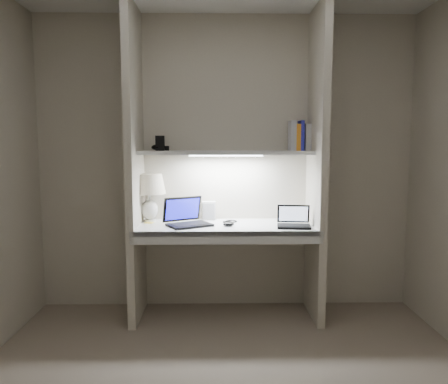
{
  "coord_description": "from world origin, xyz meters",
  "views": [
    {
      "loc": [
        -0.08,
        -2.26,
        1.44
      ],
      "look_at": [
        -0.02,
        1.05,
        1.06
      ],
      "focal_mm": 35.0,
      "sensor_mm": 36.0,
      "label": 1
    }
  ],
  "objects_px": {
    "table_lamp": "(149,189)",
    "book_row": "(303,137)",
    "laptop_main": "(187,219)",
    "laptop_netbook": "(294,222)",
    "speaker": "(209,211)"
  },
  "relations": [
    {
      "from": "laptop_main",
      "to": "laptop_netbook",
      "type": "bearing_deg",
      "value": -33.96
    },
    {
      "from": "laptop_main",
      "to": "book_row",
      "type": "relative_size",
      "value": 1.7
    },
    {
      "from": "laptop_netbook",
      "to": "book_row",
      "type": "xyz_separation_m",
      "value": [
        0.11,
        0.26,
        0.67
      ]
    },
    {
      "from": "table_lamp",
      "to": "laptop_netbook",
      "type": "distance_m",
      "value": 1.22
    },
    {
      "from": "book_row",
      "to": "table_lamp",
      "type": "bearing_deg",
      "value": -178.75
    },
    {
      "from": "laptop_netbook",
      "to": "speaker",
      "type": "distance_m",
      "value": 0.75
    },
    {
      "from": "laptop_main",
      "to": "speaker",
      "type": "distance_m",
      "value": 0.3
    },
    {
      "from": "laptop_main",
      "to": "table_lamp",
      "type": "bearing_deg",
      "value": 124.88
    },
    {
      "from": "speaker",
      "to": "table_lamp",
      "type": "bearing_deg",
      "value": -174.52
    },
    {
      "from": "table_lamp",
      "to": "laptop_main",
      "type": "height_order",
      "value": "table_lamp"
    },
    {
      "from": "table_lamp",
      "to": "book_row",
      "type": "height_order",
      "value": "book_row"
    },
    {
      "from": "table_lamp",
      "to": "laptop_main",
      "type": "bearing_deg",
      "value": -26.29
    },
    {
      "from": "speaker",
      "to": "book_row",
      "type": "height_order",
      "value": "book_row"
    },
    {
      "from": "table_lamp",
      "to": "speaker",
      "type": "height_order",
      "value": "table_lamp"
    },
    {
      "from": "laptop_main",
      "to": "laptop_netbook",
      "type": "distance_m",
      "value": 0.86
    }
  ]
}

